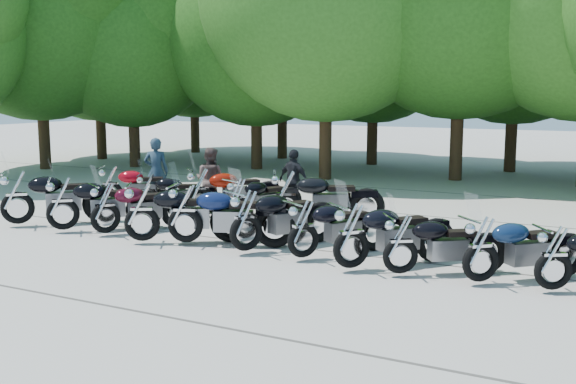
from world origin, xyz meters
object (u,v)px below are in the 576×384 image
at_px(motorcycle_8, 401,242).
at_px(rider_0, 156,171).
at_px(motorcycle_10, 554,256).
at_px(motorcycle_4, 185,211).
at_px(motorcycle_6, 303,227).
at_px(motorcycle_13, 148,191).
at_px(motorcycle_15, 238,198).
at_px(motorcycle_2, 105,206).
at_px(motorcycle_16, 286,195).
at_px(motorcycle_7, 351,233).
at_px(motorcycle_9, 481,247).
at_px(motorcycle_1, 62,202).
at_px(motorcycle_14, 200,190).
at_px(motorcycle_0, 17,195).
at_px(motorcycle_12, 111,184).
at_px(motorcycle_3, 142,210).
at_px(motorcycle_5, 246,218).
at_px(rider_1, 210,180).
at_px(rider_2, 294,181).

relative_size(motorcycle_8, rider_0, 1.15).
bearing_deg(motorcycle_10, motorcycle_4, 57.19).
xyz_separation_m(motorcycle_6, motorcycle_13, (-5.55, 2.48, -0.06)).
bearing_deg(motorcycle_15, motorcycle_2, 79.59).
xyz_separation_m(motorcycle_4, rider_0, (-3.59, 3.65, 0.21)).
distance_m(motorcycle_15, rider_0, 3.55).
xyz_separation_m(motorcycle_10, motorcycle_16, (-5.99, 2.66, 0.13)).
distance_m(motorcycle_7, motorcycle_9, 2.14).
distance_m(motorcycle_2, motorcycle_10, 8.94).
bearing_deg(motorcycle_8, motorcycle_15, 25.64).
bearing_deg(motorcycle_1, motorcycle_16, -98.62).
height_order(motorcycle_9, motorcycle_14, motorcycle_14).
xyz_separation_m(motorcycle_0, motorcycle_2, (2.43, 0.19, -0.08)).
bearing_deg(motorcycle_4, motorcycle_1, 72.62).
relative_size(motorcycle_0, motorcycle_12, 1.15).
xyz_separation_m(motorcycle_9, motorcycle_15, (-6.07, 2.55, -0.03)).
height_order(motorcycle_14, motorcycle_15, motorcycle_14).
height_order(motorcycle_2, motorcycle_3, motorcycle_3).
relative_size(motorcycle_0, rider_0, 1.41).
height_order(motorcycle_10, motorcycle_13, motorcycle_10).
distance_m(motorcycle_4, motorcycle_5, 1.44).
height_order(motorcycle_8, rider_1, rider_1).
xyz_separation_m(motorcycle_7, motorcycle_9, (2.13, 0.18, -0.04)).
xyz_separation_m(motorcycle_4, motorcycle_16, (0.90, 2.62, 0.02)).
relative_size(motorcycle_10, rider_1, 1.27).
relative_size(motorcycle_0, motorcycle_8, 1.22).
bearing_deg(rider_0, motorcycle_2, 87.82).
relative_size(motorcycle_5, motorcycle_8, 1.17).
height_order(motorcycle_1, motorcycle_9, motorcycle_1).
bearing_deg(rider_2, motorcycle_3, 90.99).
height_order(motorcycle_12, rider_2, rider_2).
relative_size(motorcycle_2, motorcycle_8, 1.08).
distance_m(motorcycle_4, rider_2, 4.37).
relative_size(motorcycle_10, rider_0, 1.15).
xyz_separation_m(motorcycle_4, rider_2, (0.22, 4.37, 0.10)).
relative_size(motorcycle_7, motorcycle_12, 1.06).
bearing_deg(motorcycle_0, motorcycle_7, -136.03).
relative_size(motorcycle_13, rider_0, 1.11).
distance_m(motorcycle_1, rider_1, 3.90).
bearing_deg(rider_1, motorcycle_12, 9.77).
bearing_deg(motorcycle_8, motorcycle_0, 54.64).
height_order(motorcycle_1, motorcycle_4, motorcycle_4).
distance_m(motorcycle_4, motorcycle_7, 3.68).
height_order(motorcycle_4, motorcycle_14, motorcycle_4).
bearing_deg(rider_2, motorcycle_7, 140.47).
xyz_separation_m(motorcycle_1, motorcycle_5, (4.54, 0.16, 0.01)).
xyz_separation_m(motorcycle_2, motorcycle_12, (-2.28, 2.70, -0.01)).
bearing_deg(motorcycle_10, motorcycle_6, 56.98).
bearing_deg(motorcycle_4, rider_1, 5.18).
bearing_deg(motorcycle_4, motorcycle_5, -113.34).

